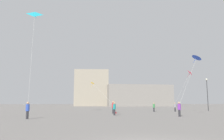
# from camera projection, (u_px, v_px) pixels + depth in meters

# --- Properties ---
(person_in_red) EXTENTS (0.40, 0.40, 1.85)m
(person_in_red) POSITION_uv_depth(u_px,v_px,m) (113.00, 107.00, 32.89)
(person_in_red) COLOR #2D2D33
(person_in_red) RESTS_ON ground_plane
(person_in_grey) EXTENTS (0.35, 0.35, 1.58)m
(person_in_grey) POSITION_uv_depth(u_px,v_px,m) (175.00, 107.00, 39.23)
(person_in_grey) COLOR #2D2D33
(person_in_grey) RESTS_ON ground_plane
(person_in_purple) EXTENTS (0.38, 0.38, 1.74)m
(person_in_purple) POSITION_uv_depth(u_px,v_px,m) (179.00, 108.00, 26.16)
(person_in_purple) COLOR #2D2D33
(person_in_purple) RESTS_ON ground_plane
(person_in_teal) EXTENTS (0.36, 0.36, 1.67)m
(person_in_teal) POSITION_uv_depth(u_px,v_px,m) (114.00, 108.00, 28.62)
(person_in_teal) COLOR #2D2D33
(person_in_teal) RESTS_ON ground_plane
(person_in_blue) EXTENTS (0.38, 0.38, 1.75)m
(person_in_blue) POSITION_uv_depth(u_px,v_px,m) (28.00, 109.00, 22.58)
(person_in_blue) COLOR #2D2D33
(person_in_blue) RESTS_ON ground_plane
(person_in_green) EXTENTS (0.34, 0.34, 1.58)m
(person_in_green) POSITION_uv_depth(u_px,v_px,m) (154.00, 107.00, 38.35)
(person_in_green) COLOR #2D2D33
(person_in_green) RESTS_ON ground_plane
(kite_crimson_diamond) EXTENTS (2.56, 3.39, 5.88)m
(kite_crimson_diamond) POSITION_uv_depth(u_px,v_px,m) (190.00, 73.00, 37.66)
(kite_crimson_diamond) COLOR red
(kite_cobalt_diamond) EXTENTS (3.56, 1.41, 6.46)m
(kite_cobalt_diamond) POSITION_uv_depth(u_px,v_px,m) (197.00, 57.00, 28.15)
(kite_cobalt_diamond) COLOR blue
(kite_amber_delta) EXTENTS (3.29, 11.27, 4.31)m
(kite_amber_delta) POSITION_uv_depth(u_px,v_px,m) (93.00, 84.00, 43.37)
(kite_amber_delta) COLOR yellow
(kite_cyan_delta) EXTENTS (2.54, 7.93, 13.32)m
(kite_cyan_delta) POSITION_uv_depth(u_px,v_px,m) (35.00, 15.00, 31.44)
(kite_cyan_delta) COLOR #1EB2C6
(building_left_hall) EXTENTS (13.63, 10.62, 14.07)m
(building_left_hall) POSITION_uv_depth(u_px,v_px,m) (92.00, 88.00, 88.39)
(building_left_hall) COLOR #A39984
(building_left_hall) RESTS_ON ground_plane
(building_centre_hall) EXTENTS (24.91, 9.27, 8.05)m
(building_centre_hall) POSITION_uv_depth(u_px,v_px,m) (139.00, 96.00, 84.22)
(building_centre_hall) COLOR gray
(building_centre_hall) RESTS_ON ground_plane
(lamppost_east) EXTENTS (0.36, 0.36, 6.12)m
(lamppost_east) POSITION_uv_depth(u_px,v_px,m) (207.00, 90.00, 41.71)
(lamppost_east) COLOR #2D2D30
(lamppost_east) RESTS_ON ground_plane
(handbag_beside_flyer) EXTENTS (0.35, 0.24, 0.24)m
(handbag_beside_flyer) POSITION_uv_depth(u_px,v_px,m) (115.00, 113.00, 32.90)
(handbag_beside_flyer) COLOR maroon
(handbag_beside_flyer) RESTS_ON ground_plane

